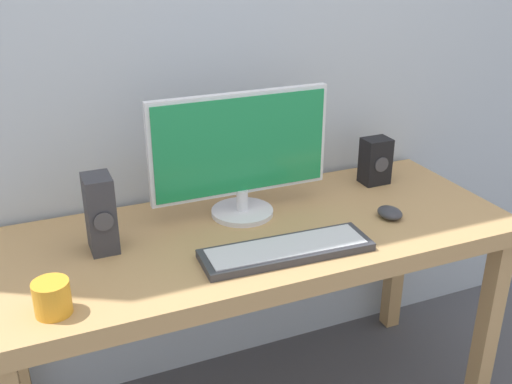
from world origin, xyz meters
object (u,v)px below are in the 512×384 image
monitor (241,152)px  mouse (390,213)px  desk (256,252)px  coffee_mug (52,298)px  speaker_left (100,214)px  keyboard_primary (287,250)px  speaker_right (375,161)px

monitor → mouse: bearing=-26.8°
desk → coffee_mug: size_ratio=18.20×
desk → coffee_mug: coffee_mug is taller
speaker_left → keyboard_primary: bearing=-26.1°
keyboard_primary → speaker_left: bearing=153.9°
speaker_left → desk: bearing=-7.0°
monitor → keyboard_primary: monitor is taller
mouse → speaker_right: size_ratio=0.55×
monitor → keyboard_primary: bearing=-86.3°
monitor → speaker_left: size_ratio=2.57×
desk → keyboard_primary: keyboard_primary is taller
monitor → speaker_right: bearing=5.4°
speaker_right → speaker_left: (-0.96, -0.11, 0.03)m
desk → speaker_right: (0.52, 0.17, 0.16)m
monitor → desk: bearing=-90.5°
mouse → coffee_mug: 1.01m
speaker_right → speaker_left: speaker_left is taller
coffee_mug → keyboard_primary: bearing=3.5°
desk → keyboard_primary: bearing=-83.5°
keyboard_primary → speaker_right: (0.50, 0.34, 0.07)m
mouse → speaker_left: bearing=170.5°
keyboard_primary → desk: bearing=96.5°
keyboard_primary → coffee_mug: coffee_mug is taller
monitor → speaker_left: 0.45m
speaker_right → speaker_left: 0.96m
desk → mouse: 0.43m
speaker_left → coffee_mug: 0.31m
keyboard_primary → speaker_left: speaker_left is taller
desk → monitor: bearing=89.5°
mouse → coffee_mug: (-1.01, -0.12, 0.03)m
mouse → speaker_right: bearing=66.8°
keyboard_primary → speaker_right: speaker_right is taller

